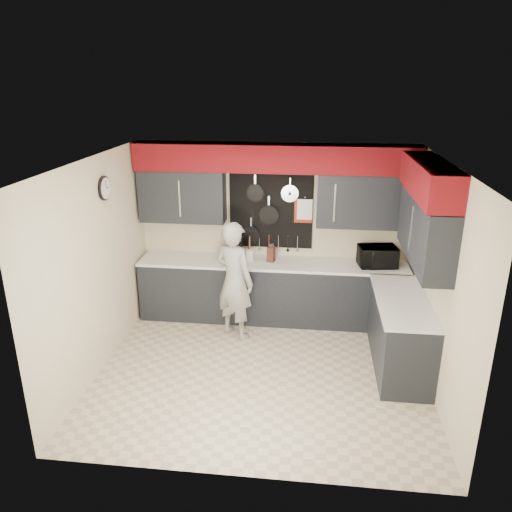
# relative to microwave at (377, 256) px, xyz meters

# --- Properties ---
(ground) EXTENTS (4.00, 4.00, 0.00)m
(ground) POSITION_rel_microwave_xyz_m (-1.49, -1.45, -1.07)
(ground) COLOR beige
(ground) RESTS_ON ground
(back_wall_assembly) EXTENTS (4.00, 0.36, 2.60)m
(back_wall_assembly) POSITION_rel_microwave_xyz_m (-1.48, 0.15, 0.94)
(back_wall_assembly) COLOR beige
(back_wall_assembly) RESTS_ON ground
(right_wall_assembly) EXTENTS (0.36, 3.50, 2.60)m
(right_wall_assembly) POSITION_rel_microwave_xyz_m (0.36, -1.18, 0.88)
(right_wall_assembly) COLOR beige
(right_wall_assembly) RESTS_ON ground
(left_wall_assembly) EXTENTS (0.05, 3.50, 2.60)m
(left_wall_assembly) POSITION_rel_microwave_xyz_m (-3.48, -1.43, 0.27)
(left_wall_assembly) COLOR beige
(left_wall_assembly) RESTS_ON ground
(base_cabinets) EXTENTS (3.95, 2.20, 0.92)m
(base_cabinets) POSITION_rel_microwave_xyz_m (-1.00, -0.32, -0.61)
(base_cabinets) COLOR black
(base_cabinets) RESTS_ON ground
(microwave) EXTENTS (0.58, 0.44, 0.29)m
(microwave) POSITION_rel_microwave_xyz_m (0.00, 0.00, 0.00)
(microwave) COLOR black
(microwave) RESTS_ON base_cabinets
(knife_block) EXTENTS (0.12, 0.12, 0.22)m
(knife_block) POSITION_rel_microwave_xyz_m (-1.51, 0.01, -0.04)
(knife_block) COLOR #3B1C13
(knife_block) RESTS_ON base_cabinets
(utensil_crock) EXTENTS (0.13, 0.13, 0.17)m
(utensil_crock) POSITION_rel_microwave_xyz_m (-1.83, 0.02, -0.06)
(utensil_crock) COLOR white
(utensil_crock) RESTS_ON base_cabinets
(coffee_maker) EXTENTS (0.24, 0.28, 0.35)m
(coffee_maker) POSITION_rel_microwave_xyz_m (-2.04, 0.03, 0.03)
(coffee_maker) COLOR black
(coffee_maker) RESTS_ON base_cabinets
(person) EXTENTS (0.73, 0.67, 1.67)m
(person) POSITION_rel_microwave_xyz_m (-1.96, -0.56, -0.23)
(person) COLOR #ADADAB
(person) RESTS_ON ground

